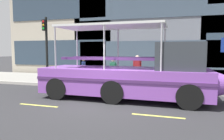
# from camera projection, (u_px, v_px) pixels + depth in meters

# --- Properties ---
(ground_plane) EXTENTS (120.00, 120.00, 0.00)m
(ground_plane) POSITION_uv_depth(u_px,v_px,m) (103.00, 103.00, 9.01)
(ground_plane) COLOR #2B2B2D
(sidewalk) EXTENTS (32.00, 4.80, 0.18)m
(sidewalk) POSITION_uv_depth(u_px,v_px,m) (131.00, 82.00, 14.33)
(sidewalk) COLOR gray
(sidewalk) RESTS_ON ground_plane
(curb_edge) EXTENTS (32.00, 0.18, 0.18)m
(curb_edge) POSITION_uv_depth(u_px,v_px,m) (121.00, 89.00, 11.96)
(curb_edge) COLOR #B2ADA3
(curb_edge) RESTS_ON ground_plane
(lane_centreline) EXTENTS (25.80, 0.12, 0.01)m
(lane_centreline) POSITION_uv_depth(u_px,v_px,m) (93.00, 110.00, 7.96)
(lane_centreline) COLOR #DBD64C
(lane_centreline) RESTS_ON ground_plane
(curb_guardrail) EXTENTS (11.58, 0.09, 0.85)m
(curb_guardrail) POSITION_uv_depth(u_px,v_px,m) (141.00, 77.00, 11.90)
(curb_guardrail) COLOR #9EA0A8
(curb_guardrail) RESTS_ON sidewalk
(traffic_light_pole) EXTENTS (0.24, 0.46, 4.27)m
(traffic_light_pole) POSITION_uv_depth(u_px,v_px,m) (46.00, 43.00, 14.10)
(traffic_light_pole) COLOR black
(traffic_light_pole) RESTS_ON sidewalk
(duck_tour_boat) EXTENTS (9.49, 2.55, 3.41)m
(duck_tour_boat) POSITION_uv_depth(u_px,v_px,m) (136.00, 76.00, 9.69)
(duck_tour_boat) COLOR purple
(duck_tour_boat) RESTS_ON ground_plane
(pedestrian_near_bow) EXTENTS (0.41, 0.26, 1.52)m
(pedestrian_near_bow) POSITION_uv_depth(u_px,v_px,m) (198.00, 70.00, 12.46)
(pedestrian_near_bow) COLOR #1E2338
(pedestrian_near_bow) RESTS_ON sidewalk
(pedestrian_mid_left) EXTENTS (0.51, 0.24, 1.77)m
(pedestrian_mid_left) POSITION_uv_depth(u_px,v_px,m) (137.00, 67.00, 12.87)
(pedestrian_mid_left) COLOR black
(pedestrian_mid_left) RESTS_ON sidewalk
(pedestrian_mid_right) EXTENTS (0.45, 0.21, 1.57)m
(pedestrian_mid_right) POSITION_uv_depth(u_px,v_px,m) (113.00, 68.00, 13.25)
(pedestrian_mid_right) COLOR #1E2338
(pedestrian_mid_right) RESTS_ON sidewalk
(pedestrian_near_stern) EXTENTS (0.21, 0.45, 1.54)m
(pedestrian_near_stern) POSITION_uv_depth(u_px,v_px,m) (84.00, 67.00, 14.53)
(pedestrian_near_stern) COLOR #47423D
(pedestrian_near_stern) RESTS_ON sidewalk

